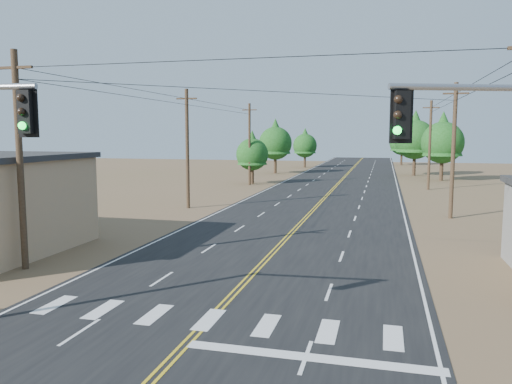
% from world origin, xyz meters
% --- Properties ---
extents(road, '(15.00, 200.00, 0.02)m').
position_xyz_m(road, '(0.00, 30.00, 0.01)').
color(road, black).
rests_on(road, ground).
extents(utility_pole_left_near, '(1.80, 0.30, 10.00)m').
position_xyz_m(utility_pole_left_near, '(-10.50, 12.00, 5.12)').
color(utility_pole_left_near, '#4C3826').
rests_on(utility_pole_left_near, ground).
extents(utility_pole_left_mid, '(1.80, 0.30, 10.00)m').
position_xyz_m(utility_pole_left_mid, '(-10.50, 32.00, 5.12)').
color(utility_pole_left_mid, '#4C3826').
rests_on(utility_pole_left_mid, ground).
extents(utility_pole_left_far, '(1.80, 0.30, 10.00)m').
position_xyz_m(utility_pole_left_far, '(-10.50, 52.00, 5.12)').
color(utility_pole_left_far, '#4C3826').
rests_on(utility_pole_left_far, ground).
extents(utility_pole_right_mid, '(1.80, 0.30, 10.00)m').
position_xyz_m(utility_pole_right_mid, '(10.50, 32.00, 5.12)').
color(utility_pole_right_mid, '#4C3826').
rests_on(utility_pole_right_mid, ground).
extents(utility_pole_right_far, '(1.80, 0.30, 10.00)m').
position_xyz_m(utility_pole_right_far, '(10.50, 52.00, 5.12)').
color(utility_pole_right_far, '#4C3826').
rests_on(utility_pole_right_far, ground).
extents(tree_left_near, '(4.06, 4.06, 6.77)m').
position_xyz_m(tree_left_near, '(-10.60, 53.68, 4.14)').
color(tree_left_near, '#3F2D1E').
rests_on(tree_left_near, ground).
extents(tree_left_mid, '(5.27, 5.27, 8.78)m').
position_xyz_m(tree_left_mid, '(-11.34, 70.90, 5.37)').
color(tree_left_mid, '#3F2D1E').
rests_on(tree_left_mid, ground).
extents(tree_left_far, '(4.49, 4.49, 7.49)m').
position_xyz_m(tree_left_far, '(-9.00, 86.60, 4.58)').
color(tree_left_far, '#3F2D1E').
rests_on(tree_left_far, ground).
extents(tree_right_near, '(5.61, 5.61, 9.35)m').
position_xyz_m(tree_right_near, '(13.13, 64.16, 5.72)').
color(tree_right_near, '#3F2D1E').
rests_on(tree_right_near, ground).
extents(tree_right_mid, '(5.95, 5.95, 9.91)m').
position_xyz_m(tree_right_mid, '(10.02, 72.10, 6.06)').
color(tree_right_mid, '#3F2D1E').
rests_on(tree_right_mid, ground).
extents(tree_right_far, '(4.91, 4.91, 8.18)m').
position_xyz_m(tree_right_far, '(9.00, 98.94, 5.00)').
color(tree_right_far, '#3F2D1E').
rests_on(tree_right_far, ground).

